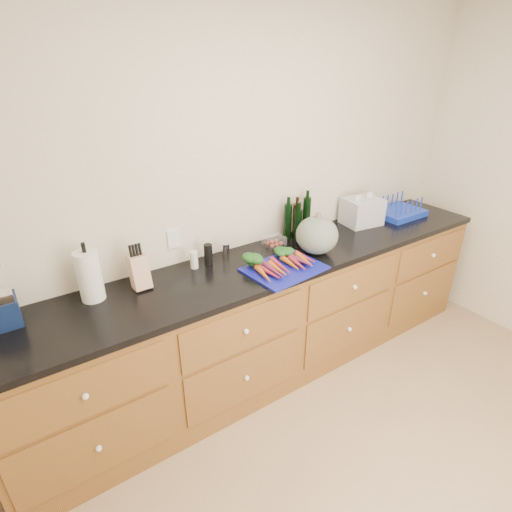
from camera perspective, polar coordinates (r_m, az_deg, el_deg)
ground at (r=2.67m, az=21.87°, el=-30.01°), size 4.00×4.00×0.00m
wall_back at (r=2.81m, az=-0.91°, el=8.79°), size 4.10×0.05×2.60m
cabinets at (r=2.95m, az=2.74°, el=-8.84°), size 3.60×0.64×0.90m
countertop at (r=2.71m, az=2.90°, el=-0.66°), size 3.64×0.62×0.04m
cutting_board at (r=2.55m, az=4.06°, el=-1.80°), size 0.51×0.41×0.01m
carrots at (r=2.57m, az=3.44°, el=-0.78°), size 0.41×0.31×0.06m
squash at (r=2.75m, az=8.70°, el=2.96°), size 0.29×0.29×0.26m
paper_towel at (r=2.36m, az=-22.69°, el=-2.66°), size 0.13×0.13×0.29m
knife_block at (r=2.41m, az=-16.33°, el=-2.19°), size 0.10×0.10×0.20m
grinder_salt at (r=2.57m, az=-8.84°, el=-0.55°), size 0.05×0.05×0.11m
grinder_pepper at (r=2.61m, az=-6.84°, el=0.26°), size 0.06×0.06×0.14m
canister_chrome at (r=2.67m, az=-4.31°, el=0.69°), size 0.05×0.05×0.11m
tomato_box at (r=2.86m, az=2.63°, el=2.12°), size 0.14×0.11×0.07m
bottles at (r=2.99m, az=5.92°, el=5.11°), size 0.24×0.12×0.29m
grocery_bag at (r=3.34m, az=14.90°, el=6.18°), size 0.32×0.27×0.21m
dish_rack at (r=3.64m, az=19.65°, el=6.10°), size 0.40×0.32×0.16m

